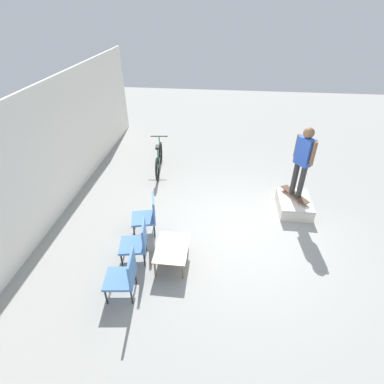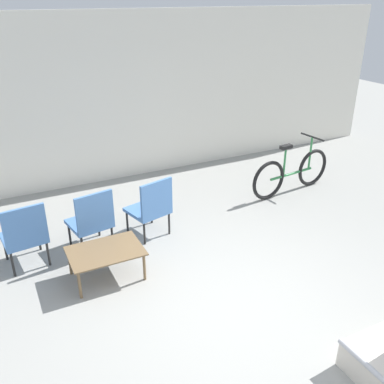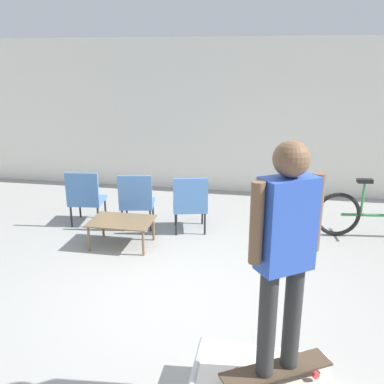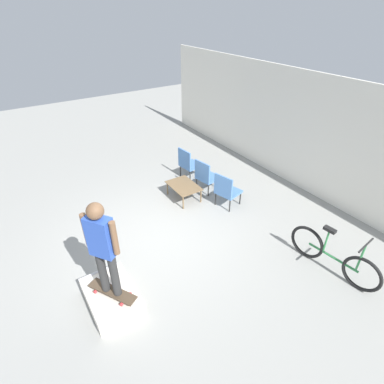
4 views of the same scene
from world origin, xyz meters
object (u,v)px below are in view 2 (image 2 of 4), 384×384
at_px(patio_chair_right, 151,206).
at_px(bicycle, 292,173).
at_px(patio_chair_center, 92,219).
at_px(patio_chair_left, 24,234).
at_px(coffee_table, 106,253).

height_order(patio_chair_right, bicycle, bicycle).
xyz_separation_m(patio_chair_center, patio_chair_right, (0.86, 0.00, 0.00)).
height_order(patio_chair_center, patio_chair_right, same).
bearing_deg(bicycle, patio_chair_left, 177.40).
distance_m(patio_chair_center, patio_chair_right, 0.86).
relative_size(coffee_table, bicycle, 0.51).
bearing_deg(patio_chair_center, bicycle, 175.04).
relative_size(patio_chair_center, bicycle, 0.52).
xyz_separation_m(coffee_table, patio_chair_right, (0.88, 0.68, 0.13)).
height_order(patio_chair_left, bicycle, bicycle).
distance_m(coffee_table, bicycle, 3.78).
bearing_deg(patio_chair_left, bicycle, 177.57).
bearing_deg(patio_chair_center, coffee_table, 78.51).
bearing_deg(patio_chair_right, patio_chair_left, -14.11).
bearing_deg(coffee_table, patio_chair_right, 37.92).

